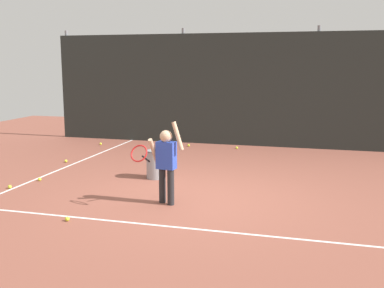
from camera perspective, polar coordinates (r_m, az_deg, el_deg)
The scene contains 16 objects.
ground_plane at distance 7.94m, azimuth 0.65°, elevation -6.56°, with size 20.00×20.00×0.00m, color brown.
court_line_baseline at distance 6.58m, azimuth -2.73°, elevation -10.08°, with size 9.00×0.05×0.00m, color white.
court_line_sideline at distance 10.16m, azimuth -16.57°, elevation -3.28°, with size 0.05×9.00×0.00m, color white.
back_fence_windscreen at distance 12.76m, azimuth 6.77°, elevation 6.60°, with size 11.22×0.08×3.05m, color #282D2B.
fence_post_0 at distance 14.68m, azimuth -14.91°, elevation 7.06°, with size 0.09×0.09×3.20m, color slate.
fence_post_1 at distance 13.22m, azimuth -1.05°, elevation 7.11°, with size 0.09×0.09×3.20m, color slate.
fence_post_2 at distance 12.67m, azimuth 15.04°, elevation 6.65°, with size 0.09×0.09×3.20m, color slate.
tennis_player at distance 7.42m, azimuth -3.32°, elevation -1.96°, with size 0.77×0.57×1.35m.
ball_hopper at distance 9.18m, azimuth -4.49°, elevation -2.45°, with size 0.38×0.38×0.56m.
tennis_ball_0 at distance 13.14m, azimuth -11.15°, elevation 0.03°, with size 0.07×0.07×0.07m, color #CCE033.
tennis_ball_1 at distance 9.09m, azimuth -21.47°, elevation -4.90°, with size 0.07×0.07×0.07m, color #CCE033.
tennis_ball_2 at distance 7.02m, azimuth -15.07°, elevation -8.87°, with size 0.07×0.07×0.07m, color #CCE033.
tennis_ball_3 at distance 12.65m, azimuth -0.42°, elevation -0.16°, with size 0.07×0.07×0.07m, color #CCE033.
tennis_ball_4 at distance 12.34m, azimuth 5.52°, elevation -0.46°, with size 0.07×0.07×0.07m, color #CCE033.
tennis_ball_5 at distance 11.02m, azimuth -15.22°, elevation -2.03°, with size 0.07×0.07×0.07m, color #CCE033.
tennis_ball_6 at distance 9.47m, azimuth -18.20°, elevation -4.13°, with size 0.07×0.07×0.07m, color #CCE033.
Camera 1 is at (1.95, -7.35, 2.26)m, focal length 43.44 mm.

